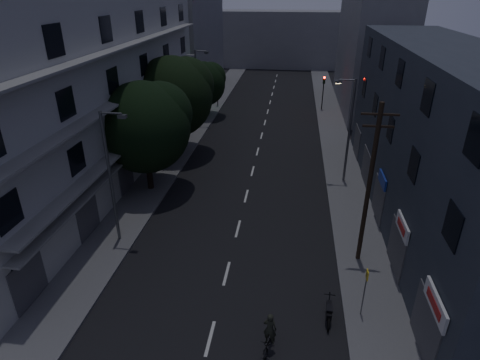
% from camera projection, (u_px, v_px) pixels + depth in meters
% --- Properties ---
extents(ground, '(160.00, 160.00, 0.00)m').
position_uv_depth(ground, '(258.00, 150.00, 38.26)').
color(ground, black).
rests_on(ground, ground).
extents(sidewalk_left, '(3.00, 90.00, 0.15)m').
position_uv_depth(sidewalk_left, '(182.00, 145.00, 39.12)').
color(sidewalk_left, '#565659').
rests_on(sidewalk_left, ground).
extents(sidewalk_right, '(3.00, 90.00, 0.15)m').
position_uv_depth(sidewalk_right, '(338.00, 153.00, 37.33)').
color(sidewalk_right, '#565659').
rests_on(sidewalk_right, ground).
extents(lane_markings, '(0.15, 60.50, 0.01)m').
position_uv_depth(lane_markings, '(263.00, 129.00, 43.83)').
color(lane_markings, beige).
rests_on(lane_markings, ground).
extents(building_left, '(7.00, 36.00, 14.00)m').
position_uv_depth(building_left, '(94.00, 89.00, 30.40)').
color(building_left, '#AEAFA9').
rests_on(building_left, ground).
extents(building_right, '(6.19, 28.00, 11.00)m').
position_uv_depth(building_right, '(437.00, 141.00, 24.61)').
color(building_right, '#2C313B').
rests_on(building_right, ground).
extents(building_far_left, '(6.00, 20.00, 16.00)m').
position_uv_depth(building_far_left, '(190.00, 34.00, 56.72)').
color(building_far_left, slate).
rests_on(building_far_left, ground).
extents(building_far_right, '(6.00, 20.00, 13.00)m').
position_uv_depth(building_far_right, '(369.00, 55.00, 49.16)').
color(building_far_right, slate).
rests_on(building_far_right, ground).
extents(building_far_end, '(24.00, 8.00, 10.00)m').
position_uv_depth(building_far_end, '(280.00, 39.00, 76.22)').
color(building_far_end, slate).
rests_on(building_far_end, ground).
extents(tree_near, '(6.58, 6.58, 8.11)m').
position_uv_depth(tree_near, '(145.00, 124.00, 28.51)').
color(tree_near, black).
rests_on(tree_near, sidewalk_left).
extents(tree_mid, '(7.06, 7.06, 8.68)m').
position_uv_depth(tree_mid, '(173.00, 94.00, 34.98)').
color(tree_mid, black).
rests_on(tree_mid, sidewalk_left).
extents(tree_far, '(5.07, 5.07, 6.27)m').
position_uv_depth(tree_far, '(204.00, 82.00, 46.20)').
color(tree_far, black).
rests_on(tree_far, sidewalk_left).
extents(traffic_signal_far_right, '(0.28, 0.37, 4.10)m').
position_uv_depth(traffic_signal_far_right, '(324.00, 86.00, 48.91)').
color(traffic_signal_far_right, black).
rests_on(traffic_signal_far_right, sidewalk_right).
extents(traffic_signal_far_left, '(0.28, 0.37, 4.10)m').
position_uv_depth(traffic_signal_far_left, '(217.00, 82.00, 50.62)').
color(traffic_signal_far_left, black).
rests_on(traffic_signal_far_left, sidewalk_left).
extents(street_lamp_left_near, '(1.51, 0.25, 8.00)m').
position_uv_depth(street_lamp_left_near, '(111.00, 172.00, 22.58)').
color(street_lamp_left_near, '#565A5E').
rests_on(street_lamp_left_near, sidewalk_left).
extents(street_lamp_right, '(1.51, 0.25, 8.00)m').
position_uv_depth(street_lamp_right, '(348.00, 126.00, 29.96)').
color(street_lamp_right, '#53535A').
rests_on(street_lamp_right, sidewalk_right).
extents(street_lamp_left_far, '(1.51, 0.25, 8.00)m').
position_uv_depth(street_lamp_left_far, '(198.00, 84.00, 42.88)').
color(street_lamp_left_far, '#595A60').
rests_on(street_lamp_left_far, sidewalk_left).
extents(utility_pole, '(1.80, 0.24, 9.00)m').
position_uv_depth(utility_pole, '(369.00, 184.00, 20.69)').
color(utility_pole, black).
rests_on(utility_pole, sidewalk_right).
extents(bus_stop_sign, '(0.06, 0.35, 2.52)m').
position_uv_depth(bus_stop_sign, '(366.00, 285.00, 18.10)').
color(bus_stop_sign, '#595B60').
rests_on(bus_stop_sign, sidewalk_right).
extents(motorcycle, '(0.52, 1.80, 1.15)m').
position_uv_depth(motorcycle, '(329.00, 312.00, 18.53)').
color(motorcycle, black).
rests_on(motorcycle, ground).
extents(cyclist, '(0.85, 1.65, 2.00)m').
position_uv_depth(cyclist, '(269.00, 338.00, 16.90)').
color(cyclist, black).
rests_on(cyclist, ground).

